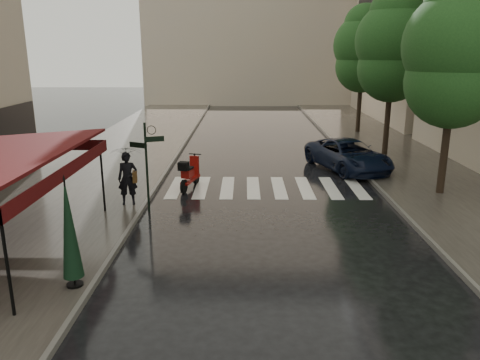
{
  "coord_description": "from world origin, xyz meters",
  "views": [
    {
      "loc": [
        2.09,
        -12.25,
        5.37
      ],
      "look_at": [
        1.95,
        2.09,
        1.4
      ],
      "focal_mm": 35.0,
      "sensor_mm": 36.0,
      "label": 1
    }
  ],
  "objects_px": {
    "pedestrian_with_umbrella": "(126,157)",
    "scooter": "(189,174)",
    "parked_car": "(348,155)",
    "parasol_front": "(69,229)"
  },
  "relations": [
    {
      "from": "pedestrian_with_umbrella",
      "to": "scooter",
      "type": "height_order",
      "value": "pedestrian_with_umbrella"
    },
    {
      "from": "scooter",
      "to": "parasol_front",
      "type": "xyz_separation_m",
      "value": [
        -1.73,
        -8.31,
        0.92
      ]
    },
    {
      "from": "pedestrian_with_umbrella",
      "to": "parked_car",
      "type": "xyz_separation_m",
      "value": [
        8.9,
        5.53,
        -1.13
      ]
    },
    {
      "from": "pedestrian_with_umbrella",
      "to": "parked_car",
      "type": "distance_m",
      "value": 10.54
    },
    {
      "from": "pedestrian_with_umbrella",
      "to": "parasol_front",
      "type": "distance_m",
      "value": 6.0
    },
    {
      "from": "scooter",
      "to": "parked_car",
      "type": "height_order",
      "value": "parked_car"
    },
    {
      "from": "scooter",
      "to": "parasol_front",
      "type": "relative_size",
      "value": 0.74
    },
    {
      "from": "pedestrian_with_umbrella",
      "to": "parasol_front",
      "type": "relative_size",
      "value": 0.98
    },
    {
      "from": "pedestrian_with_umbrella",
      "to": "parasol_front",
      "type": "xyz_separation_m",
      "value": [
        0.16,
        -5.99,
        -0.3
      ]
    },
    {
      "from": "pedestrian_with_umbrella",
      "to": "parked_car",
      "type": "bearing_deg",
      "value": 21.65
    }
  ]
}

